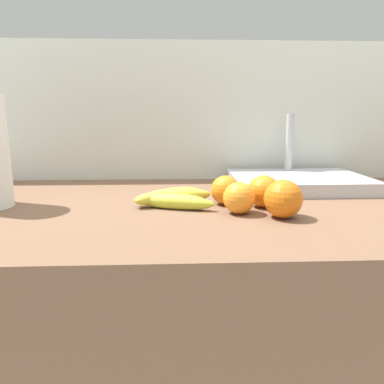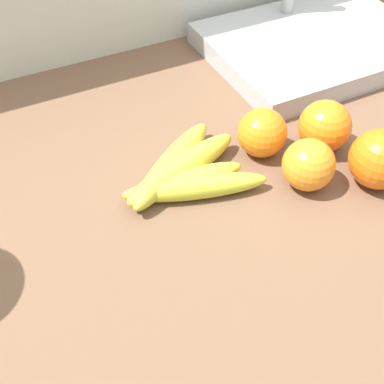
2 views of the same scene
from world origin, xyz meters
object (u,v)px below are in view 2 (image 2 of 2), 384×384
Objects in this scene: orange_right at (261,131)px; orange_front at (308,165)px; orange_back_right at (325,126)px; banana_bunch at (183,174)px; sink_basin at (316,42)px; orange_back_left at (380,159)px.

orange_front is (0.02, -0.09, 0.00)m from orange_right.
orange_front is at bearing -141.23° from orange_back_right.
orange_back_right is 1.07× the size of orange_front.
orange_back_right is 0.09m from orange_front.
banana_bunch is at bearing 174.45° from orange_back_right.
orange_right is at bearing -141.84° from sink_basin.
orange_right is (-0.09, 0.03, -0.00)m from orange_back_right.
orange_back_right is 0.20× the size of sink_basin.
orange_front is at bearing -128.71° from sink_basin.
orange_back_left is 0.21× the size of sink_basin.
orange_front is (-0.07, -0.05, -0.00)m from orange_back_right.
orange_back_right is at bearing 38.77° from orange_front.
orange_front is (-0.09, 0.04, -0.01)m from orange_back_left.
orange_back_right reaches higher than orange_right.
orange_back_left is 1.15× the size of orange_front.
orange_back_left is 0.34m from sink_basin.
sink_basin is (0.37, 0.20, 0.00)m from banana_bunch.
orange_right is (0.13, 0.01, 0.02)m from banana_bunch.
orange_back_right is (0.21, -0.02, 0.02)m from banana_bunch.
orange_right is 0.09m from orange_front.
sink_basin is (0.24, 0.19, -0.01)m from orange_right.
orange_back_left is (0.02, -0.09, 0.00)m from orange_back_right.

